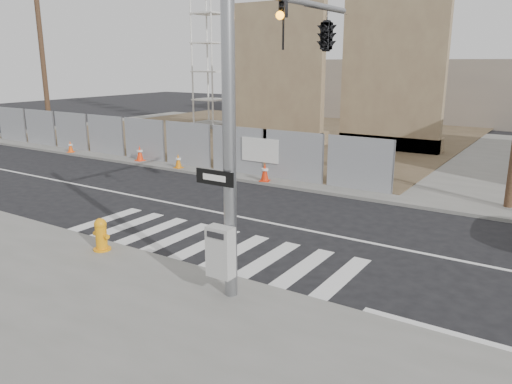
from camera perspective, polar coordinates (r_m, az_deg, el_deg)
The scene contains 13 objects.
ground at distance 15.68m, azimuth -0.03°, elevation -3.23°, with size 100.00×100.00×0.00m, color black.
sidewalk_far at distance 28.14m, azimuth 15.70°, elevation 4.39°, with size 50.00×20.00×0.12m, color slate.
signal_pole at distance 11.89m, azimuth 4.86°, elevation 14.42°, with size 0.96×5.87×7.00m.
chain_link_fence at distance 25.47m, azimuth -12.98°, elevation 5.95°, with size 24.60×0.04×2.00m, color gray.
concrete_wall_left at distance 29.77m, azimuth 2.40°, elevation 11.89°, with size 6.00×1.30×8.00m.
concrete_wall_right at distance 28.00m, azimuth 15.24°, elevation 11.22°, with size 5.50×1.30×8.00m.
crane_tower at distance 37.73m, azimuth -5.49°, elevation 21.01°, with size 2.60×2.60×18.15m.
utility_pole_left at distance 31.73m, azimuth -23.24°, elevation 14.23°, with size 1.60×0.28×10.00m.
fire_hydrant at distance 13.41m, azimuth -17.29°, elevation -4.65°, with size 0.53×0.51×0.85m.
traffic_cone_a at distance 28.50m, azimuth -20.44°, elevation 4.88°, with size 0.42×0.42×0.63m.
traffic_cone_b at distance 25.08m, azimuth -13.15°, elevation 4.34°, with size 0.44×0.44×0.75m.
traffic_cone_c at distance 23.00m, azimuth -8.88°, elevation 3.53°, with size 0.38×0.38×0.66m.
traffic_cone_d at distance 20.19m, azimuth 1.01°, elevation 2.28°, with size 0.49×0.49×0.75m.
Camera 1 is at (8.11, -12.52, 4.83)m, focal length 35.00 mm.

